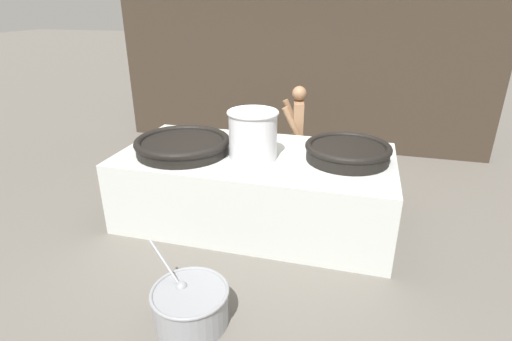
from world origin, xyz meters
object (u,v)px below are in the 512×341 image
at_px(giant_wok_far, 348,151).
at_px(prep_bowl_vegetables, 191,304).
at_px(stock_pot, 253,134).
at_px(giant_wok_near, 183,145).
at_px(cook, 297,132).

distance_m(giant_wok_far, prep_bowl_vegetables, 2.46).
xyz_separation_m(giant_wok_far, stock_pot, (-1.09, -0.23, 0.19)).
bearing_deg(giant_wok_far, prep_bowl_vegetables, -120.22).
xyz_separation_m(giant_wok_near, giant_wok_far, (1.98, 0.27, 0.01)).
bearing_deg(cook, stock_pot, 68.00).
bearing_deg(prep_bowl_vegetables, cook, 83.33).
height_order(stock_pot, prep_bowl_vegetables, stock_pot).
distance_m(cook, prep_bowl_vegetables, 3.28).
distance_m(giant_wok_near, prep_bowl_vegetables, 2.08).
bearing_deg(cook, giant_wok_near, 40.64).
relative_size(giant_wok_near, prep_bowl_vegetables, 1.40).
relative_size(giant_wok_near, cook, 0.78).
distance_m(giant_wok_near, giant_wok_far, 1.99).
xyz_separation_m(giant_wok_far, prep_bowl_vegetables, (-1.17, -2.01, -0.82)).
distance_m(giant_wok_near, cook, 1.89).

